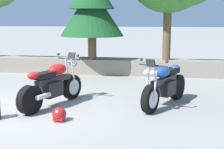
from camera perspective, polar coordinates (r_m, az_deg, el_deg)
name	(u,v)px	position (r m, az deg, el deg)	size (l,w,h in m)	color
ground_plane	(12,111)	(7.17, -18.10, -6.39)	(120.00, 120.00, 0.00)	gray
stone_wall	(73,65)	(11.48, -7.31, 1.73)	(36.00, 0.80, 0.55)	gray
motorcycle_red_near_left	(53,85)	(7.20, -10.89, -1.98)	(1.00, 1.98, 1.18)	black
motorcycle_blue_centre	(164,85)	(7.18, 9.71, -1.97)	(1.10, 1.93, 1.18)	black
rider_helmet	(59,114)	(6.21, -9.79, -7.32)	(0.28, 0.28, 0.28)	#B21919
pine_tree_mid_left	(92,4)	(10.94, -3.80, 12.92)	(2.24, 2.24, 3.44)	brown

